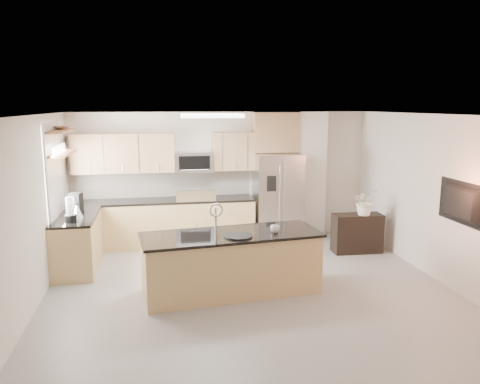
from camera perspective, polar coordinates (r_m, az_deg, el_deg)
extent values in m
plane|color=gray|center=(6.82, 1.90, -13.08)|extent=(6.50, 6.50, 0.00)
cube|color=white|center=(6.25, 2.05, 9.31)|extent=(6.00, 6.50, 0.02)
cube|color=beige|center=(9.56, -2.14, 1.93)|extent=(6.00, 0.02, 2.60)
cube|color=beige|center=(3.46, 13.75, -14.31)|extent=(6.00, 0.02, 2.60)
cube|color=beige|center=(6.49, -24.93, -3.22)|extent=(0.02, 6.50, 2.60)
cube|color=beige|center=(7.62, 24.61, -1.27)|extent=(0.02, 6.50, 2.60)
cube|color=tan|center=(9.32, -9.31, -3.83)|extent=(3.55, 0.65, 0.88)
cube|color=black|center=(9.22, -9.40, -1.06)|extent=(3.55, 0.66, 0.04)
cube|color=silver|center=(9.48, -9.48, 0.98)|extent=(3.55, 0.02, 0.52)
cube|color=tan|center=(8.39, -19.17, -5.91)|extent=(0.65, 1.50, 0.88)
cube|color=black|center=(8.28, -19.36, -2.85)|extent=(0.66, 1.50, 0.04)
cube|color=black|center=(9.35, -5.48, -3.63)|extent=(0.76, 0.64, 0.90)
cube|color=black|center=(9.24, -5.53, -0.83)|extent=(0.76, 0.62, 0.03)
cube|color=#B8B8BA|center=(8.93, -5.38, -0.49)|extent=(0.76, 0.04, 0.22)
cube|color=#A67F59|center=(9.26, -14.03, 4.62)|extent=(1.92, 0.33, 0.75)
cube|color=#A67F59|center=(9.36, -0.87, 4.99)|extent=(0.82, 0.33, 0.75)
cube|color=#B8B8BA|center=(9.25, -5.67, 3.66)|extent=(0.76, 0.40, 0.40)
cube|color=black|center=(9.06, -5.57, 3.52)|extent=(0.60, 0.02, 0.28)
cube|color=#B8B8BA|center=(9.47, 4.56, -0.69)|extent=(0.92, 0.75, 1.78)
cube|color=#969698|center=(9.12, 5.16, -1.15)|extent=(0.02, 0.01, 1.69)
cube|color=black|center=(8.98, 3.86, 1.03)|extent=(0.18, 0.03, 0.30)
cube|color=silver|center=(9.83, 8.55, 2.07)|extent=(0.60, 0.30, 2.60)
cube|color=white|center=(8.20, -21.82, 2.20)|extent=(0.03, 1.05, 1.55)
cube|color=silver|center=(8.20, -21.72, 2.21)|extent=(0.03, 1.15, 1.65)
cube|color=brown|center=(8.24, -20.91, 4.40)|extent=(0.30, 1.20, 0.04)
cube|color=brown|center=(8.21, -21.08, 6.97)|extent=(0.30, 1.20, 0.04)
cube|color=white|center=(7.76, -3.42, 9.26)|extent=(1.00, 0.50, 0.06)
cube|color=tan|center=(6.96, -1.09, -8.79)|extent=(2.62, 1.16, 0.86)
cube|color=black|center=(6.82, -1.10, -5.23)|extent=(2.69, 1.22, 0.04)
cube|color=black|center=(6.80, -2.73, -5.42)|extent=(0.54, 0.39, 0.01)
cylinder|color=#B8B8BA|center=(6.95, -2.98, -3.32)|extent=(0.03, 0.03, 0.34)
torus|color=#B8B8BA|center=(6.86, -2.93, -2.22)|extent=(0.21, 0.03, 0.21)
cube|color=black|center=(9.08, 14.09, -4.89)|extent=(0.93, 0.42, 0.73)
imported|color=silver|center=(6.88, 4.28, -4.49)|extent=(0.18, 0.18, 0.11)
cylinder|color=black|center=(6.64, -0.20, -5.39)|extent=(0.49, 0.49, 0.02)
cylinder|color=black|center=(7.81, -19.92, -3.06)|extent=(0.18, 0.18, 0.12)
cylinder|color=silver|center=(7.77, -20.02, -1.60)|extent=(0.13, 0.13, 0.29)
cone|color=#B8B8BA|center=(8.09, -19.24, -2.21)|extent=(0.20, 0.20, 0.22)
cylinder|color=black|center=(8.07, -19.29, -1.38)|extent=(0.04, 0.04, 0.04)
cube|color=black|center=(8.44, -19.36, -1.27)|extent=(0.22, 0.25, 0.34)
cylinder|color=#B8B8BA|center=(8.40, -19.39, -1.89)|extent=(0.11, 0.11, 0.12)
imported|color=#B8B8BA|center=(8.31, -20.98, 7.41)|extent=(0.41, 0.41, 0.08)
imported|color=white|center=(8.88, 15.08, -0.34)|extent=(0.74, 0.66, 0.76)
imported|color=black|center=(7.40, 24.94, -1.23)|extent=(0.14, 1.08, 0.62)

